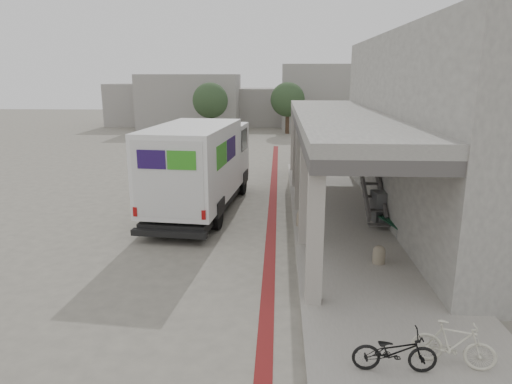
# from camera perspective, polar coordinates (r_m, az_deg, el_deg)

# --- Properties ---
(ground) EXTENTS (120.00, 120.00, 0.00)m
(ground) POSITION_cam_1_polar(r_m,az_deg,el_deg) (14.68, -2.15, -7.30)
(ground) COLOR #686359
(ground) RESTS_ON ground
(bike_lane_stripe) EXTENTS (0.35, 40.00, 0.01)m
(bike_lane_stripe) POSITION_cam_1_polar(r_m,az_deg,el_deg) (16.50, 1.93, -4.78)
(bike_lane_stripe) COLOR maroon
(bike_lane_stripe) RESTS_ON ground
(sidewalk) EXTENTS (4.40, 28.00, 0.12)m
(sidewalk) POSITION_cam_1_polar(r_m,az_deg,el_deg) (14.86, 13.52, -7.18)
(sidewalk) COLOR gray
(sidewalk) RESTS_ON ground
(transit_building) EXTENTS (7.60, 17.00, 7.00)m
(transit_building) POSITION_cam_1_polar(r_m,az_deg,el_deg) (19.04, 20.15, 7.43)
(transit_building) COLOR gray
(transit_building) RESTS_ON ground
(distant_backdrop) EXTENTS (28.00, 10.00, 6.50)m
(distant_backdrop) POSITION_cam_1_polar(r_m,az_deg,el_deg) (49.71, -1.85, 11.27)
(distant_backdrop) COLOR gray
(distant_backdrop) RESTS_ON ground
(tree_left) EXTENTS (3.20, 3.20, 4.80)m
(tree_left) POSITION_cam_1_polar(r_m,az_deg,el_deg) (42.11, -5.73, 11.29)
(tree_left) COLOR #38281C
(tree_left) RESTS_ON ground
(tree_mid) EXTENTS (3.20, 3.20, 4.80)m
(tree_mid) POSITION_cam_1_polar(r_m,az_deg,el_deg) (43.65, 3.98, 11.44)
(tree_mid) COLOR #38281C
(tree_mid) RESTS_ON ground
(tree_right) EXTENTS (3.20, 3.20, 4.80)m
(tree_right) POSITION_cam_1_polar(r_m,az_deg,el_deg) (43.53, 14.79, 11.00)
(tree_right) COLOR #38281C
(tree_right) RESTS_ON ground
(fedex_truck) EXTENTS (3.43, 8.66, 3.60)m
(fedex_truck) POSITION_cam_1_polar(r_m,az_deg,el_deg) (18.59, -6.95, 3.42)
(fedex_truck) COLOR black
(fedex_truck) RESTS_ON ground
(bench) EXTENTS (0.72, 1.63, 0.37)m
(bench) POSITION_cam_1_polar(r_m,az_deg,el_deg) (16.52, 16.68, -3.99)
(bench) COLOR slate
(bench) RESTS_ON sidewalk
(bollard_near) EXTENTS (0.36, 0.36, 0.54)m
(bollard_near) POSITION_cam_1_polar(r_m,az_deg,el_deg) (13.80, 15.12, -7.53)
(bollard_near) COLOR gray
(bollard_near) RESTS_ON sidewalk
(bollard_far) EXTENTS (0.39, 0.39, 0.58)m
(bollard_far) POSITION_cam_1_polar(r_m,az_deg,el_deg) (16.63, 5.75, -3.22)
(bollard_far) COLOR gray
(bollard_far) RESTS_ON sidewalk
(utility_cabinet) EXTENTS (0.64, 0.77, 1.14)m
(utility_cabinet) POSITION_cam_1_polar(r_m,az_deg,el_deg) (17.57, 15.16, -1.74)
(utility_cabinet) COLOR slate
(utility_cabinet) RESTS_ON sidewalk
(bicycle_black) EXTENTS (1.55, 0.56, 0.81)m
(bicycle_black) POSITION_cam_1_polar(r_m,az_deg,el_deg) (9.20, 16.93, -18.50)
(bicycle_black) COLOR black
(bicycle_black) RESTS_ON sidewalk
(bicycle_cream) EXTENTS (1.56, 0.86, 0.90)m
(bicycle_cream) POSITION_cam_1_polar(r_m,az_deg,el_deg) (9.68, 23.49, -17.04)
(bicycle_cream) COLOR beige
(bicycle_cream) RESTS_ON sidewalk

